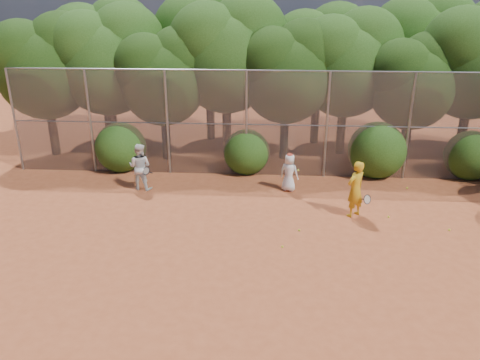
{
  "coord_description": "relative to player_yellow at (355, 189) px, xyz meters",
  "views": [
    {
      "loc": [
        -0.09,
        -11.12,
        6.34
      ],
      "look_at": [
        -1.0,
        2.5,
        1.1
      ],
      "focal_mm": 35.0,
      "sensor_mm": 36.0,
      "label": 1
    }
  ],
  "objects": [
    {
      "name": "tree_6",
      "position": [
        2.97,
        5.56,
        2.57
      ],
      "size": [
        3.86,
        3.36,
        5.29
      ],
      "color": "black",
      "rests_on": "ground"
    },
    {
      "name": "bush_2",
      "position": [
        1.42,
        3.83,
        0.2
      ],
      "size": [
        2.2,
        2.2,
        2.2
      ],
      "primitive_type": "sphere",
      "color": "#1E4110",
      "rests_on": "ground"
    },
    {
      "name": "bush_3",
      "position": [
        4.92,
        3.83,
        0.05
      ],
      "size": [
        1.9,
        1.9,
        1.9
      ],
      "primitive_type": "sphere",
      "color": "#1E4110",
      "rests_on": "ground"
    },
    {
      "name": "ball_2",
      "position": [
        2.67,
        -0.88,
        -0.87
      ],
      "size": [
        0.07,
        0.07,
        0.07
      ],
      "primitive_type": "sphere",
      "color": "yellow",
      "rests_on": "ground"
    },
    {
      "name": "fence_back",
      "position": [
        -2.7,
        3.53,
        1.15
      ],
      "size": [
        20.05,
        0.09,
        4.03
      ],
      "color": "gray",
      "rests_on": "ground"
    },
    {
      "name": "player_white",
      "position": [
        -7.26,
        1.77,
        -0.06
      ],
      "size": [
        0.93,
        0.83,
        1.68
      ],
      "rotation": [
        0.0,
        0.0,
        2.97
      ],
      "color": "silver",
      "rests_on": "ground"
    },
    {
      "name": "ball_0",
      "position": [
        1.08,
        -0.09,
        -0.87
      ],
      "size": [
        0.07,
        0.07,
        0.07
      ],
      "primitive_type": "sphere",
      "color": "yellow",
      "rests_on": "ground"
    },
    {
      "name": "ball_1",
      "position": [
        -2.26,
        -2.22,
        -0.87
      ],
      "size": [
        0.07,
        0.07,
        0.07
      ],
      "primitive_type": "sphere",
      "color": "yellow",
      "rests_on": "ground"
    },
    {
      "name": "tree_11",
      "position": [
        -0.52,
        8.17,
        3.26
      ],
      "size": [
        4.64,
        4.03,
        6.35
      ],
      "color": "black",
      "rests_on": "ground"
    },
    {
      "name": "ball_4",
      "position": [
        2.31,
        2.41,
        -0.87
      ],
      "size": [
        0.07,
        0.07,
        0.07
      ],
      "primitive_type": "sphere",
      "color": "yellow",
      "rests_on": "ground"
    },
    {
      "name": "bush_0",
      "position": [
        -8.58,
        3.83,
        0.1
      ],
      "size": [
        2.0,
        2.0,
        2.0
      ],
      "primitive_type": "sphere",
      "color": "#1E4110",
      "rests_on": "ground"
    },
    {
      "name": "tree_0",
      "position": [
        -12.02,
        5.56,
        3.03
      ],
      "size": [
        4.38,
        3.81,
        6.0
      ],
      "color": "black",
      "rests_on": "ground"
    },
    {
      "name": "tree_7",
      "position": [
        5.48,
        6.17,
        3.38
      ],
      "size": [
        4.77,
        4.14,
        6.53
      ],
      "color": "black",
      "rests_on": "ground"
    },
    {
      "name": "tree_3",
      "position": [
        -4.52,
        6.37,
        3.5
      ],
      "size": [
        4.89,
        4.26,
        6.7
      ],
      "color": "black",
      "rests_on": "ground"
    },
    {
      "name": "player_teen",
      "position": [
        -1.97,
        1.98,
        -0.21
      ],
      "size": [
        0.78,
        0.66,
        1.39
      ],
      "rotation": [
        0.0,
        0.0,
        2.72
      ],
      "color": "white",
      "rests_on": "ground"
    },
    {
      "name": "player_yellow",
      "position": [
        0.0,
        0.0,
        0.0
      ],
      "size": [
        0.9,
        0.75,
        1.8
      ],
      "rotation": [
        0.0,
        0.0,
        3.83
      ],
      "color": "gold",
      "rests_on": "ground"
    },
    {
      "name": "tree_1",
      "position": [
        -9.52,
        6.07,
        3.26
      ],
      "size": [
        4.64,
        4.03,
        6.35
      ],
      "color": "black",
      "rests_on": "ground"
    },
    {
      "name": "tree_4",
      "position": [
        -2.03,
        5.76,
        2.86
      ],
      "size": [
        4.19,
        3.64,
        5.73
      ],
      "color": "black",
      "rests_on": "ground"
    },
    {
      "name": "ground",
      "position": [
        -2.58,
        -2.47,
        -0.9
      ],
      "size": [
        80.0,
        80.0,
        0.0
      ],
      "primitive_type": "plane",
      "color": "#9A4422",
      "rests_on": "ground"
    },
    {
      "name": "tree_10",
      "position": [
        -5.51,
        8.57,
        3.73
      ],
      "size": [
        5.15,
        4.48,
        7.06
      ],
      "color": "black",
      "rests_on": "ground"
    },
    {
      "name": "tree_5",
      "position": [
        0.48,
        6.57,
        3.15
      ],
      "size": [
        4.51,
        3.92,
        6.17
      ],
      "color": "black",
      "rests_on": "ground"
    },
    {
      "name": "tree_12",
      "position": [
        3.98,
        8.77,
        3.61
      ],
      "size": [
        5.02,
        4.37,
        6.88
      ],
      "color": "black",
      "rests_on": "ground"
    },
    {
      "name": "ball_3",
      "position": [
        -1.75,
        -1.2,
        -0.87
      ],
      "size": [
        0.07,
        0.07,
        0.07
      ],
      "primitive_type": "sphere",
      "color": "yellow",
      "rests_on": "ground"
    },
    {
      "name": "bush_1",
      "position": [
        -3.58,
        3.83,
        -0.0
      ],
      "size": [
        1.8,
        1.8,
        1.8
      ],
      "primitive_type": "sphere",
      "color": "#1E4110",
      "rests_on": "ground"
    },
    {
      "name": "tree_9",
      "position": [
        -10.52,
        8.37,
        3.44
      ],
      "size": [
        4.83,
        4.2,
        6.62
      ],
      "color": "black",
      "rests_on": "ground"
    },
    {
      "name": "tree_2",
      "position": [
        -7.03,
        5.36,
        2.68
      ],
      "size": [
        3.99,
        3.47,
        5.47
      ],
      "color": "black",
      "rests_on": "ground"
    }
  ]
}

